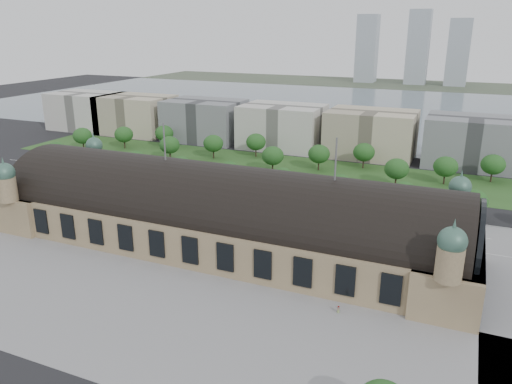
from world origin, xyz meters
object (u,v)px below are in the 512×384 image
at_px(parked_car_3, 160,202).
at_px(traffic_car_3, 194,188).
at_px(parked_car_1, 135,201).
at_px(traffic_car_2, 118,188).
at_px(parked_car_2, 107,197).
at_px(bus_east, 280,215).
at_px(traffic_car_5, 362,210).
at_px(parked_car_5, 191,209).
at_px(pedestrian_0, 338,310).
at_px(traffic_car_4, 278,216).
at_px(parked_car_0, 74,192).
at_px(bus_mid, 237,206).
at_px(bus_west, 260,212).
at_px(traffic_car_1, 131,180).
at_px(parked_car_4, 175,206).
at_px(petrol_station, 184,167).
at_px(traffic_car_6, 472,238).
at_px(parked_car_6, 149,201).

bearing_deg(parked_car_3, traffic_car_3, 152.11).
relative_size(traffic_car_3, parked_car_1, 1.04).
xyz_separation_m(traffic_car_2, parked_car_2, (2.97, -10.42, -0.18)).
bearing_deg(bus_east, traffic_car_5, -57.22).
bearing_deg(parked_car_5, pedestrian_0, 19.10).
height_order(traffic_car_4, parked_car_1, traffic_car_4).
distance_m(parked_car_0, bus_mid, 71.33).
relative_size(parked_car_3, bus_west, 0.34).
distance_m(traffic_car_1, parked_car_5, 49.33).
xyz_separation_m(traffic_car_3, parked_car_2, (-26.16, -23.84, -0.12)).
bearing_deg(parked_car_4, parked_car_5, 60.96).
distance_m(parked_car_0, parked_car_2, 16.95).
height_order(parked_car_3, parked_car_5, parked_car_5).
bearing_deg(parked_car_1, parked_car_4, 72.97).
distance_m(bus_mid, bus_east, 18.28).
height_order(petrol_station, parked_car_5, petrol_station).
height_order(traffic_car_6, parked_car_2, traffic_car_6).
relative_size(traffic_car_4, parked_car_0, 1.00).
bearing_deg(parked_car_6, parked_car_4, 56.21).
bearing_deg(traffic_car_5, parked_car_2, 100.78).
distance_m(traffic_car_5, parked_car_4, 70.73).
distance_m(traffic_car_5, parked_car_3, 77.58).
relative_size(parked_car_3, parked_car_6, 0.86).
distance_m(traffic_car_4, bus_west, 6.78).
bearing_deg(pedestrian_0, traffic_car_4, 129.29).
height_order(petrol_station, bus_mid, petrol_station).
xyz_separation_m(parked_car_3, bus_mid, (30.46, 5.92, 0.84)).
distance_m(traffic_car_1, parked_car_6, 31.64).
bearing_deg(traffic_car_1, bus_east, -104.56).
height_order(traffic_car_1, parked_car_1, traffic_car_1).
height_order(petrol_station, parked_car_2, petrol_station).
xyz_separation_m(parked_car_6, pedestrian_0, (88.44, -48.21, 0.29)).
bearing_deg(traffic_car_4, bus_east, 47.99).
bearing_deg(parked_car_0, parked_car_3, 71.74).
relative_size(traffic_car_3, parked_car_2, 1.19).
relative_size(traffic_car_5, bus_east, 0.37).
distance_m(traffic_car_6, parked_car_4, 105.49).
bearing_deg(pedestrian_0, parked_car_0, 164.75).
relative_size(traffic_car_1, parked_car_5, 0.85).
bearing_deg(traffic_car_2, parked_car_2, 13.92).
relative_size(parked_car_0, parked_car_3, 1.11).
relative_size(petrol_station, traffic_car_1, 3.09).
xyz_separation_m(traffic_car_5, parked_car_6, (-79.29, -22.94, -0.06)).
bearing_deg(traffic_car_3, bus_west, -114.73).
relative_size(traffic_car_6, parked_car_5, 0.93).
bearing_deg(bus_west, parked_car_6, 94.57).
height_order(traffic_car_3, traffic_car_6, traffic_car_3).
xyz_separation_m(petrol_station, parked_car_3, (14.24, -41.47, -2.28)).
distance_m(traffic_car_1, traffic_car_6, 141.51).
relative_size(traffic_car_3, parked_car_3, 1.34).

